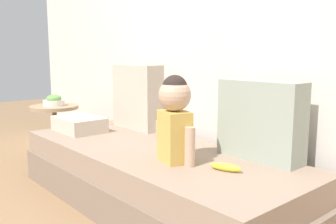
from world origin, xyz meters
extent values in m
plane|color=#93704C|center=(0.00, 0.00, 0.00)|extent=(12.00, 12.00, 0.00)
cube|color=silver|center=(0.00, 0.54, 1.13)|extent=(5.31, 0.10, 2.26)
cube|color=#826C5B|center=(0.00, 0.00, 0.11)|extent=(2.11, 0.82, 0.22)
cube|color=gray|center=(0.00, 0.00, 0.30)|extent=(2.04, 0.80, 0.15)
cube|color=#C1B29E|center=(-0.58, 0.31, 0.63)|extent=(0.46, 0.16, 0.50)
cube|color=#99A393|center=(0.58, 0.31, 0.60)|extent=(0.49, 0.16, 0.44)
cube|color=gold|center=(0.30, -0.08, 0.52)|extent=(0.21, 0.18, 0.28)
sphere|color=tan|center=(0.30, -0.08, 0.74)|extent=(0.18, 0.18, 0.18)
sphere|color=#2D231E|center=(0.30, -0.08, 0.78)|extent=(0.14, 0.14, 0.14)
cylinder|color=tan|center=(0.18, -0.08, 0.48)|extent=(0.06, 0.06, 0.21)
cylinder|color=tan|center=(0.42, -0.08, 0.48)|extent=(0.06, 0.06, 0.21)
ellipsoid|color=yellow|center=(0.60, 0.00, 0.40)|extent=(0.18, 0.10, 0.04)
cube|color=beige|center=(-0.77, -0.10, 0.43)|extent=(0.40, 0.28, 0.11)
cylinder|color=tan|center=(-1.37, -0.04, 0.49)|extent=(0.43, 0.43, 0.03)
cylinder|color=#866E51|center=(-1.37, -0.04, 0.24)|extent=(0.04, 0.04, 0.48)
cylinder|color=#866E51|center=(-1.37, -0.04, 0.01)|extent=(0.24, 0.24, 0.02)
cylinder|color=silver|center=(-1.37, -0.04, 0.53)|extent=(0.19, 0.19, 0.05)
ellipsoid|color=#669E4C|center=(-1.37, -0.04, 0.57)|extent=(0.13, 0.13, 0.07)
camera|label=1|loc=(1.76, -1.40, 0.96)|focal=39.29mm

